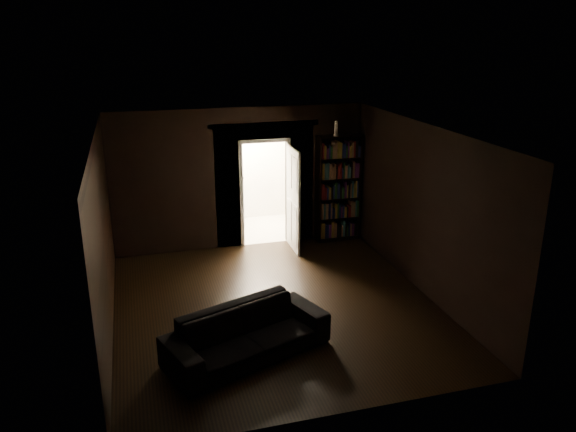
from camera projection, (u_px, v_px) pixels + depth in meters
name	position (u px, v px, depth m)	size (l,w,h in m)	color
ground	(276.00, 306.00, 8.97)	(5.50, 5.50, 0.00)	black
room_walls	(259.00, 187.00, 9.41)	(5.02, 5.61, 2.84)	black
kitchen_alcove	(253.00, 173.00, 12.24)	(2.20, 1.80, 2.60)	#B7B3A0
sofa	(247.00, 326.00, 7.52)	(2.23, 0.96, 0.86)	black
bookshelf	(338.00, 188.00, 11.50)	(0.90, 0.32, 2.20)	black
refrigerator	(225.00, 189.00, 12.43)	(0.74, 0.68, 1.65)	white
door	(293.00, 200.00, 11.00)	(0.85, 0.05, 2.05)	white
figurine	(336.00, 128.00, 11.00)	(0.10, 0.10, 0.30)	white
bottles	(225.00, 147.00, 12.11)	(0.65, 0.08, 0.26)	black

